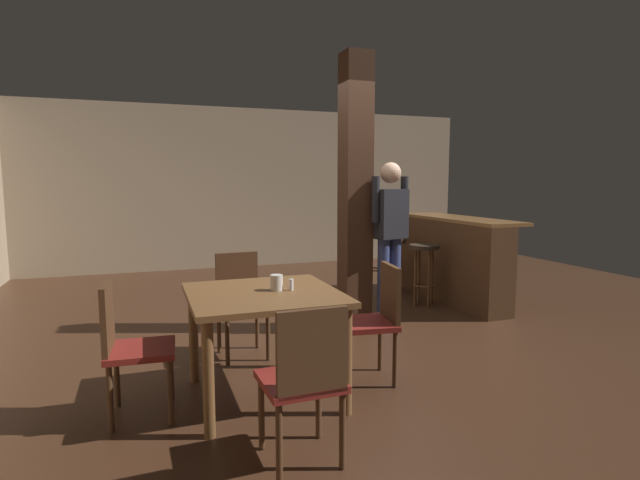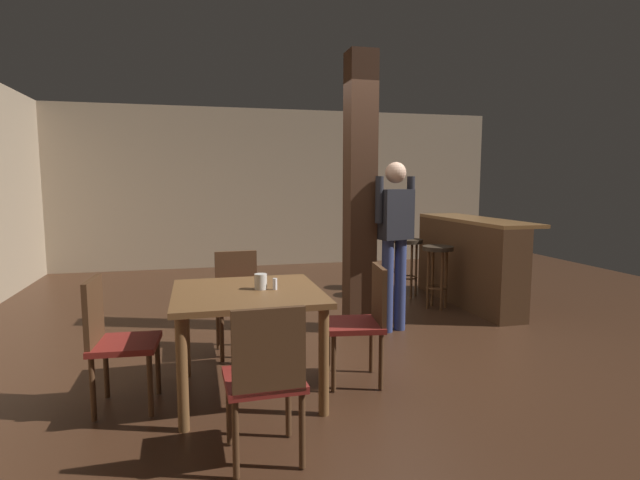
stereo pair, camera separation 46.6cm
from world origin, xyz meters
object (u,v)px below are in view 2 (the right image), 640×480
object	(u,v)px
chair_west	(113,336)
bar_stool_mid	(408,253)
dining_table	(248,306)
chair_east	(364,317)
standing_person	(395,234)
bar_counter	(467,261)
bar_stool_near	(438,261)
chair_south	(266,375)
bar_stool_far	(393,248)
napkin_cup	(261,282)
chair_north	(238,296)
salt_shaker	(275,284)

from	to	relation	value
chair_west	bar_stool_mid	size ratio (longest dim) A/B	1.16
chair_west	dining_table	bearing A→B (deg)	1.70
chair_east	chair_west	xyz separation A→B (m)	(-1.77, -0.04, 0.00)
standing_person	bar_counter	world-z (taller)	standing_person
chair_west	bar_stool_near	size ratio (longest dim) A/B	1.17
bar_counter	chair_east	bearing A→B (deg)	-135.50
chair_south	bar_stool_far	bearing A→B (deg)	59.39
napkin_cup	standing_person	world-z (taller)	standing_person
chair_north	salt_shaker	bearing A→B (deg)	-78.85
chair_east	salt_shaker	world-z (taller)	chair_east
chair_south	bar_stool_near	bearing A→B (deg)	49.13
salt_shaker	bar_counter	xyz separation A→B (m)	(2.73, 2.05, -0.26)
chair_north	chair_west	xyz separation A→B (m)	(-0.90, -0.96, 0.00)
chair_east	bar_counter	size ratio (longest dim) A/B	0.44
chair_east	bar_counter	distance (m)	2.88
chair_east	bar_stool_far	world-z (taller)	chair_east
dining_table	salt_shaker	distance (m)	0.25
chair_north	standing_person	xyz separation A→B (m)	(1.59, 0.25, 0.50)
chair_north	napkin_cup	world-z (taller)	chair_north
bar_stool_mid	chair_east	bearing A→B (deg)	-120.31
standing_person	chair_north	bearing A→B (deg)	-171.17
standing_person	bar_stool_mid	world-z (taller)	standing_person
chair_west	bar_stool_mid	distance (m)	4.17
bar_stool_far	bar_stool_near	bearing A→B (deg)	-85.30
standing_person	bar_stool_far	xyz separation A→B (m)	(0.76, 1.88, -0.42)
napkin_cup	bar_stool_far	bearing A→B (deg)	53.36
dining_table	bar_counter	xyz separation A→B (m)	(2.93, 2.03, -0.10)
salt_shaker	bar_stool_far	distance (m)	3.77
dining_table	salt_shaker	world-z (taller)	salt_shaker
chair_west	bar_stool_near	bearing A→B (deg)	29.98
dining_table	napkin_cup	size ratio (longest dim) A/B	9.25
chair_south	bar_counter	distance (m)	4.17
chair_west	standing_person	bearing A→B (deg)	25.87
bar_stool_near	standing_person	bearing A→B (deg)	-139.82
chair_east	bar_stool_mid	world-z (taller)	chair_east
standing_person	bar_stool_far	distance (m)	2.07
chair_south	bar_counter	size ratio (longest dim) A/B	0.44
dining_table	bar_stool_mid	world-z (taller)	bar_stool_mid
chair_west	standing_person	distance (m)	2.82
bar_stool_far	salt_shaker	bearing A→B (deg)	-125.14
chair_east	bar_stool_far	distance (m)	3.39
salt_shaker	chair_south	bearing A→B (deg)	-102.04
bar_stool_mid	dining_table	bearing A→B (deg)	-132.72
chair_east	bar_stool_mid	size ratio (longest dim) A/B	1.16
napkin_cup	chair_west	bearing A→B (deg)	-177.52
napkin_cup	bar_stool_mid	bearing A→B (deg)	48.31
chair_east	chair_north	distance (m)	1.27
chair_west	bar_stool_far	xyz separation A→B (m)	(3.26, 3.09, 0.08)
chair_south	napkin_cup	size ratio (longest dim) A/B	7.98
dining_table	chair_west	distance (m)	0.91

